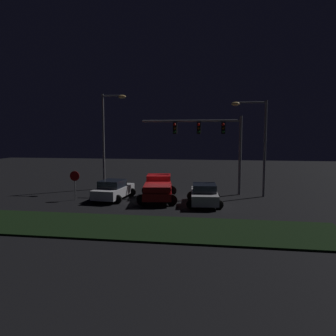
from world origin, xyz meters
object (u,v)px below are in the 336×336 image
(traffic_signal_gantry, at_px, (210,135))
(street_lamp_right, at_px, (257,136))
(stop_sign, at_px, (75,180))
(street_lamp_left, at_px, (108,131))
(car_sedan_far, at_px, (204,194))
(car_sedan, at_px, (113,190))
(pickup_truck, at_px, (158,187))

(traffic_signal_gantry, relative_size, street_lamp_right, 1.09)
(stop_sign, bearing_deg, street_lamp_right, 14.74)
(street_lamp_left, height_order, stop_sign, street_lamp_left)
(stop_sign, bearing_deg, car_sedan_far, -0.41)
(car_sedan_far, xyz_separation_m, stop_sign, (-9.77, 0.07, 0.82))
(traffic_signal_gantry, distance_m, street_lamp_left, 9.38)
(car_sedan_far, bearing_deg, traffic_signal_gantry, -8.53)
(street_lamp_left, relative_size, street_lamp_right, 1.12)
(traffic_signal_gantry, xyz_separation_m, street_lamp_right, (3.72, -0.61, -0.03))
(car_sedan_far, relative_size, stop_sign, 2.03)
(car_sedan, relative_size, traffic_signal_gantry, 0.55)
(car_sedan_far, xyz_separation_m, traffic_signal_gantry, (0.28, 4.30, 4.16))
(street_lamp_left, distance_m, street_lamp_right, 13.15)
(street_lamp_left, height_order, street_lamp_right, street_lamp_left)
(street_lamp_left, bearing_deg, traffic_signal_gantry, -7.55)
(car_sedan, height_order, street_lamp_right, street_lamp_right)
(car_sedan_far, bearing_deg, stop_sign, 84.76)
(car_sedan, height_order, car_sedan_far, same)
(street_lamp_left, bearing_deg, stop_sign, -97.91)
(street_lamp_left, bearing_deg, street_lamp_right, -8.04)
(pickup_truck, distance_m, car_sedan_far, 3.75)
(street_lamp_left, bearing_deg, car_sedan_far, -31.53)
(traffic_signal_gantry, bearing_deg, car_sedan_far, -93.70)
(car_sedan_far, height_order, street_lamp_right, street_lamp_right)
(pickup_truck, distance_m, car_sedan, 3.48)
(pickup_truck, xyz_separation_m, street_lamp_right, (7.54, 2.49, 3.87))
(pickup_truck, bearing_deg, street_lamp_right, -79.95)
(pickup_truck, bearing_deg, stop_sign, 92.08)
(pickup_truck, distance_m, stop_sign, 6.36)
(street_lamp_right, height_order, stop_sign, street_lamp_right)
(pickup_truck, xyz_separation_m, traffic_signal_gantry, (3.82, 3.10, 3.90))
(car_sedan, xyz_separation_m, car_sedan_far, (6.99, -0.83, 0.00))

